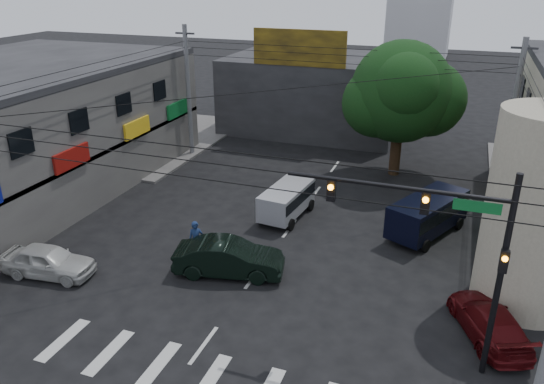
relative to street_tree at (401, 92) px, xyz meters
The scene contains 15 objects.
ground 18.30m from the street_tree, 103.24° to the right, with size 160.00×160.00×0.00m, color black.
sidewalk_far_left 22.67m from the street_tree, behind, with size 16.00×16.00×0.15m, color #514F4C.
corner_column 14.84m from the street_tree, 61.70° to the right, with size 4.00×4.00×8.00m, color gray.
building_far 12.29m from the street_tree, 131.63° to the left, with size 14.00×10.00×6.00m, color #232326.
billboard 9.17m from the street_tree, 152.86° to the left, with size 7.00×0.30×2.60m, color olive.
street_tree is the anchor object (origin of this frame).
traffic_gantry 18.42m from the street_tree, 78.01° to the right, with size 7.10×0.35×7.20m.
utility_pole_far_left 14.56m from the street_tree, behind, with size 0.32×0.32×9.20m, color #59595B.
utility_pole_far_right 6.63m from the street_tree, ahead, with size 0.32×0.32×9.20m, color #59595B.
dark_sedan 16.70m from the street_tree, 108.69° to the right, with size 5.10×2.72×1.60m, color black.
white_compact 22.49m from the street_tree, 125.02° to the right, with size 4.29×2.14×1.41m, color #B9BAB5.
maroon_sedan 17.55m from the street_tree, 70.38° to the right, with size 3.43×4.77×1.28m, color #4D0B0D.
silver_minivan 10.88m from the street_tree, 117.75° to the right, with size 2.12×4.22×1.75m, color #B3B4BB, non-canonical shape.
navy_van 9.75m from the street_tree, 71.29° to the right, with size 3.82×5.32×2.00m, color black, non-canonical shape.
traffic_officer 16.73m from the street_tree, 116.34° to the right, with size 0.81×0.70×1.87m, color #15264C.
Camera 1 is at (7.64, -16.77, 12.62)m, focal length 35.00 mm.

